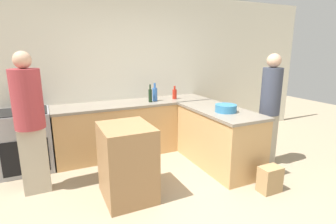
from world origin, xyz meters
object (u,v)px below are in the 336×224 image
wine_bottle_dark (150,95)px  person_at_peninsula (270,106)px  island_table (127,162)px  mixing_bowl (226,108)px  hot_sauce_bottle (175,94)px  water_bottle_blue (155,94)px  range_oven (26,141)px  paper_bag (270,179)px  person_by_range (30,119)px

wine_bottle_dark → person_at_peninsula: person_at_peninsula is taller
island_table → mixing_bowl: mixing_bowl is taller
mixing_bowl → hot_sauce_bottle: (-0.22, 1.20, 0.04)m
hot_sauce_bottle → water_bottle_blue: bearing=-175.4°
mixing_bowl → person_at_peninsula: size_ratio=0.18×
range_oven → paper_bag: size_ratio=2.69×
wine_bottle_dark → person_by_range: person_by_range is taller
person_by_range → person_at_peninsula: size_ratio=1.02×
range_oven → person_by_range: person_by_range is taller
range_oven → person_at_peninsula: size_ratio=0.53×
person_by_range → person_at_peninsula: bearing=-11.6°
mixing_bowl → person_at_peninsula: (0.67, -0.17, 0.00)m
hot_sauce_bottle → paper_bag: bearing=-79.9°
hot_sauce_bottle → paper_bag: hot_sauce_bottle is taller
range_oven → island_table: size_ratio=0.99×
mixing_bowl → range_oven: bearing=154.9°
island_table → water_bottle_blue: water_bottle_blue is taller
wine_bottle_dark → hot_sauce_bottle: bearing=9.5°
mixing_bowl → person_by_range: (-2.51, 0.48, 0.01)m
wine_bottle_dark → hot_sauce_bottle: size_ratio=1.28×
island_table → paper_bag: bearing=-21.6°
range_oven → water_bottle_blue: 2.11m
person_by_range → paper_bag: 3.03m
mixing_bowl → person_at_peninsula: person_at_peninsula is taller
island_table → paper_bag: size_ratio=2.72×
mixing_bowl → wine_bottle_dark: 1.33m
hot_sauce_bottle → water_bottle_blue: size_ratio=0.74×
wine_bottle_dark → person_at_peninsula: bearing=-43.0°
hot_sauce_bottle → person_by_range: bearing=-162.5°
wine_bottle_dark → paper_bag: 2.24m
water_bottle_blue → person_at_peninsula: 1.85m
wine_bottle_dark → person_at_peninsula: size_ratio=0.18×
mixing_bowl → hot_sauce_bottle: 1.22m
wine_bottle_dark → person_by_range: (-1.79, -0.64, -0.05)m
paper_bag → water_bottle_blue: bearing=111.1°
mixing_bowl → wine_bottle_dark: wine_bottle_dark is taller
mixing_bowl → water_bottle_blue: bearing=117.6°
island_table → water_bottle_blue: 1.67m
range_oven → wine_bottle_dark: 2.01m
island_table → person_by_range: person_by_range is taller
mixing_bowl → person_by_range: bearing=169.1°
hot_sauce_bottle → mixing_bowl: bearing=-79.8°
water_bottle_blue → range_oven: bearing=178.1°
range_oven → person_at_peninsula: person_at_peninsula is taller
mixing_bowl → hot_sauce_bottle: size_ratio=1.31×
person_by_range → range_oven: bearing=100.1°
island_table → wine_bottle_dark: wine_bottle_dark is taller
person_by_range → hot_sauce_bottle: bearing=17.5°
range_oven → wine_bottle_dark: size_ratio=3.00×
person_by_range → paper_bag: bearing=-25.4°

